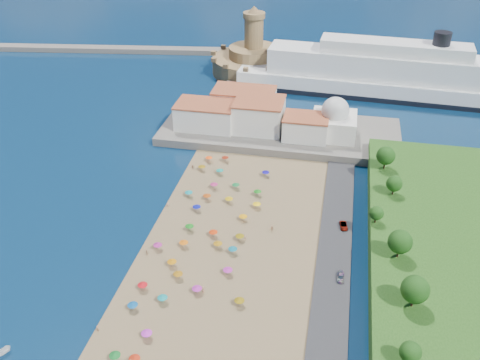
# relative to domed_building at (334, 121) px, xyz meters

# --- Properties ---
(ground) EXTENTS (700.00, 700.00, 0.00)m
(ground) POSITION_rel_domed_building_xyz_m (-30.00, -71.00, -8.97)
(ground) COLOR #071938
(ground) RESTS_ON ground
(terrace) EXTENTS (90.00, 36.00, 3.00)m
(terrace) POSITION_rel_domed_building_xyz_m (-20.00, 2.00, -7.47)
(terrace) COLOR #59544C
(terrace) RESTS_ON ground
(jetty) EXTENTS (18.00, 70.00, 2.40)m
(jetty) POSITION_rel_domed_building_xyz_m (-42.00, 37.00, -7.77)
(jetty) COLOR #59544C
(jetty) RESTS_ON ground
(breakwater) EXTENTS (199.03, 34.77, 2.60)m
(breakwater) POSITION_rel_domed_building_xyz_m (-140.00, 82.00, -7.67)
(breakwater) COLOR #59544C
(breakwater) RESTS_ON ground
(waterfront_buildings) EXTENTS (57.00, 29.00, 11.00)m
(waterfront_buildings) POSITION_rel_domed_building_xyz_m (-33.05, 2.64, -1.10)
(waterfront_buildings) COLOR silver
(waterfront_buildings) RESTS_ON terrace
(domed_building) EXTENTS (16.00, 16.00, 15.00)m
(domed_building) POSITION_rel_domed_building_xyz_m (0.00, 0.00, 0.00)
(domed_building) COLOR silver
(domed_building) RESTS_ON terrace
(fortress) EXTENTS (40.00, 40.00, 32.40)m
(fortress) POSITION_rel_domed_building_xyz_m (-42.00, 67.00, -2.29)
(fortress) COLOR #A48052
(fortress) RESTS_ON ground
(cruise_ship) EXTENTS (137.20, 28.02, 29.76)m
(cruise_ship) POSITION_rel_domed_building_xyz_m (22.30, 51.00, -0.16)
(cruise_ship) COLOR black
(cruise_ship) RESTS_ON ground
(beach_parasols) EXTENTS (30.31, 117.07, 2.20)m
(beach_parasols) POSITION_rel_domed_building_xyz_m (-31.07, -78.43, -6.83)
(beach_parasols) COLOR gray
(beach_parasols) RESTS_ON beach
(beachgoers) EXTENTS (34.45, 92.14, 1.86)m
(beachgoers) POSITION_rel_domed_building_xyz_m (-31.39, -79.63, -7.84)
(beachgoers) COLOR tan
(beachgoers) RESTS_ON beach
(parked_cars) EXTENTS (2.71, 58.01, 1.40)m
(parked_cars) POSITION_rel_domed_building_xyz_m (6.00, -78.05, -7.64)
(parked_cars) COLOR gray
(parked_cars) RESTS_ON promenade
(hillside_trees) EXTENTS (12.72, 107.31, 8.14)m
(hillside_trees) POSITION_rel_domed_building_xyz_m (18.84, -76.88, 1.37)
(hillside_trees) COLOR #382314
(hillside_trees) RESTS_ON hillside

